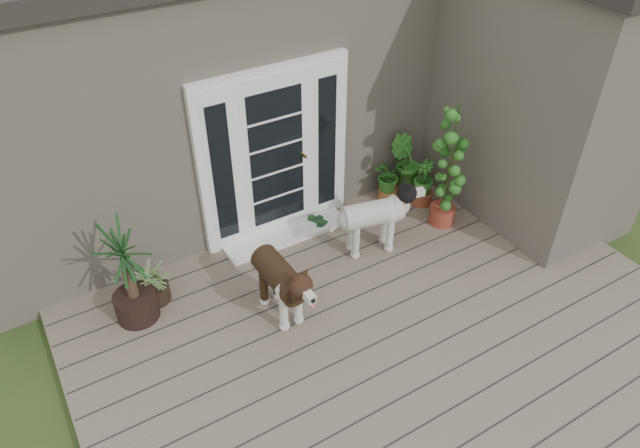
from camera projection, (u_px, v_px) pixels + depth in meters
deck at (395, 338)px, 6.08m from camera, size 6.20×4.60×0.12m
house_main at (218, 62)px, 8.04m from camera, size 7.40×4.00×3.10m
house_wing at (543, 101)px, 7.09m from camera, size 1.60×2.40×3.10m
door_unit at (275, 155)px, 6.79m from camera, size 1.90×0.14×2.15m
door_step at (286, 234)px, 7.30m from camera, size 1.60×0.40×0.05m
brindle_dog at (280, 286)px, 6.04m from camera, size 0.44×0.97×0.80m
white_dog at (372, 223)px, 6.87m from camera, size 1.01×0.61×0.79m
spider_plant at (153, 281)px, 6.27m from camera, size 0.60×0.60×0.56m
yucca at (128, 274)px, 5.87m from camera, size 0.86×0.86×1.22m
herb_a at (388, 182)px, 7.78m from camera, size 0.53×0.53×0.54m
herb_b at (404, 174)px, 7.82m from camera, size 0.62×0.62×0.66m
herb_c at (423, 186)px, 7.73m from camera, size 0.38×0.38×0.51m
sapling at (450, 165)px, 7.01m from camera, size 0.51×0.51×1.72m
clog_left at (318, 221)px, 7.47m from camera, size 0.26×0.33×0.09m
clog_right at (320, 223)px, 7.46m from camera, size 0.23×0.28×0.08m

